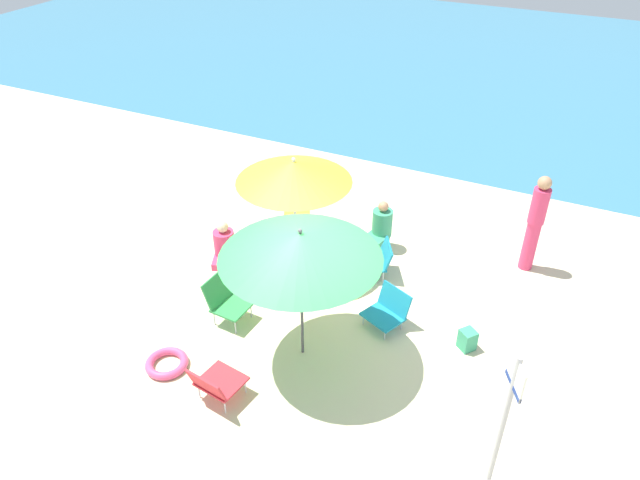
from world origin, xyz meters
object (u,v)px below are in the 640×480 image
object	(u,v)px
beach_chair_e	(388,309)
swim_ring	(167,363)
person_c	(381,226)
beach_chair_d	(225,299)
beach_chair_c	(215,383)
person_b	(224,247)
warning_sign	(507,409)
person_a	(535,222)
beach_chair_b	(297,202)
beach_chair_a	(376,259)
umbrella_green	(300,245)
umbrella_yellow	(294,171)
beach_bag	(467,340)

from	to	relation	value
beach_chair_e	swim_ring	size ratio (longest dim) A/B	1.22
beach_chair_e	swim_ring	world-z (taller)	beach_chair_e
person_c	beach_chair_d	bearing A→B (deg)	-15.25
beach_chair_c	person_b	distance (m)	2.83
person_b	beach_chair_d	bearing A→B (deg)	9.91
person_b	warning_sign	bearing A→B (deg)	42.79
beach_chair_e	beach_chair_d	bearing A→B (deg)	-43.87
beach_chair_d	person_a	xyz separation A→B (m)	(3.85, 3.25, 0.52)
beach_chair_b	beach_chair_a	bearing A→B (deg)	36.93
umbrella_green	person_b	world-z (taller)	umbrella_green
beach_chair_a	beach_chair_e	xyz separation A→B (m)	(0.59, -1.06, -0.03)
beach_chair_d	person_a	distance (m)	5.06
beach_chair_b	swim_ring	distance (m)	4.20
person_b	umbrella_green	bearing A→B (deg)	36.44
person_b	umbrella_yellow	bearing A→B (deg)	103.44
beach_chair_a	beach_chair_d	distance (m)	2.57
beach_chair_c	swim_ring	xyz separation A→B (m)	(-0.96, 0.20, -0.27)
beach_chair_c	warning_sign	xyz separation A→B (m)	(3.41, 0.29, 0.94)
beach_chair_a	warning_sign	distance (m)	4.10
umbrella_yellow	beach_chair_c	xyz separation A→B (m)	(0.48, -3.15, -1.40)
beach_chair_d	person_b	world-z (taller)	person_b
beach_chair_b	beach_chair_d	bearing A→B (deg)	-19.35
person_b	beach_chair_e	bearing A→B (deg)	64.28
beach_chair_e	person_c	world-z (taller)	person_c
beach_chair_e	person_a	distance (m)	2.90
beach_chair_e	beach_bag	world-z (taller)	beach_chair_e
beach_chair_d	person_c	distance (m)	3.08
beach_chair_c	beach_bag	bearing A→B (deg)	-40.68
umbrella_yellow	beach_chair_d	xyz separation A→B (m)	(-0.27, -1.76, -1.35)
warning_sign	beach_bag	xyz separation A→B (m)	(-0.74, 2.02, -1.10)
beach_chair_b	beach_chair_e	size ratio (longest dim) A/B	0.95
beach_chair_b	person_b	size ratio (longest dim) A/B	0.76
beach_chair_d	person_c	xyz separation A→B (m)	(1.42, 2.73, 0.09)
beach_chair_d	warning_sign	world-z (taller)	warning_sign
umbrella_green	beach_chair_d	bearing A→B (deg)	174.13
person_c	person_b	bearing A→B (deg)	-39.10
beach_chair_a	beach_chair_c	world-z (taller)	beach_chair_c
beach_chair_d	person_b	size ratio (longest dim) A/B	0.79
beach_chair_b	beach_bag	world-z (taller)	beach_chair_b
beach_chair_c	beach_chair_d	bearing A→B (deg)	36.75
person_c	warning_sign	world-z (taller)	warning_sign
umbrella_green	beach_chair_b	size ratio (longest dim) A/B	3.06
beach_chair_e	person_a	bearing A→B (deg)	168.62
umbrella_green	beach_chair_d	distance (m)	1.99
umbrella_yellow	warning_sign	bearing A→B (deg)	-36.30
umbrella_green	warning_sign	size ratio (longest dim) A/B	1.06
beach_chair_e	warning_sign	xyz separation A→B (m)	(1.93, -2.02, 0.98)
person_c	swim_ring	world-z (taller)	person_c
beach_chair_a	person_c	bearing A→B (deg)	-103.55
umbrella_green	beach_chair_a	xyz separation A→B (m)	(0.28, 2.13, -1.52)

